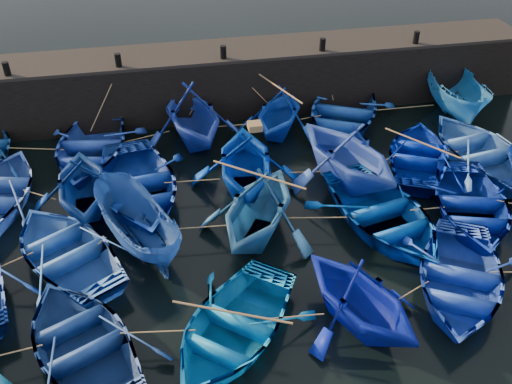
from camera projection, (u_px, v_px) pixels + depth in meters
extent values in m
plane|color=black|center=(278.00, 277.00, 16.08)|extent=(120.00, 120.00, 0.00)
cube|color=black|center=(221.00, 81.00, 23.71)|extent=(26.00, 2.50, 2.50)
cube|color=black|center=(220.00, 51.00, 22.95)|extent=(26.00, 2.50, 0.12)
cylinder|color=black|center=(6.00, 69.00, 20.76)|extent=(0.24, 0.24, 0.50)
cylinder|color=black|center=(118.00, 60.00, 21.41)|extent=(0.24, 0.24, 0.50)
cylinder|color=black|center=(223.00, 52.00, 22.05)|extent=(0.24, 0.24, 0.50)
cylinder|color=black|center=(323.00, 45.00, 22.69)|extent=(0.24, 0.24, 0.50)
cylinder|color=black|center=(416.00, 37.00, 23.34)|extent=(0.24, 0.24, 0.50)
imported|color=#1D3EB6|center=(90.00, 147.00, 20.77)|extent=(4.56, 5.77, 1.08)
imported|color=#1B37A6|center=(192.00, 114.00, 21.48)|extent=(4.63, 5.13, 2.38)
imported|color=blue|center=(279.00, 112.00, 22.09)|extent=(4.57, 4.77, 1.94)
imported|color=navy|center=(342.00, 113.00, 22.87)|extent=(6.11, 6.78, 1.15)
imported|color=#1E65AA|center=(456.00, 94.00, 23.38)|extent=(2.61, 5.18, 1.92)
imported|color=navy|center=(82.00, 184.00, 18.01)|extent=(3.73, 4.23, 2.07)
imported|color=navy|center=(137.00, 185.00, 18.75)|extent=(4.56, 5.90, 1.13)
imported|color=#002EA5|center=(246.00, 161.00, 18.87)|extent=(4.36, 4.88, 2.32)
imported|color=blue|center=(348.00, 152.00, 19.21)|extent=(5.43, 5.79, 2.45)
imported|color=#001C96|center=(419.00, 155.00, 20.49)|extent=(4.91, 5.50, 0.94)
imported|color=blue|center=(481.00, 150.00, 20.64)|extent=(4.39, 5.62, 1.07)
imported|color=blue|center=(66.00, 250.00, 16.28)|extent=(5.32, 5.81, 0.98)
imported|color=navy|center=(136.00, 226.00, 16.62)|extent=(3.17, 4.51, 1.64)
imported|color=#266397|center=(258.00, 207.00, 16.90)|extent=(5.34, 5.53, 2.23)
imported|color=#013A95|center=(383.00, 214.00, 17.55)|extent=(4.73, 5.85, 1.07)
imported|color=#06218F|center=(471.00, 205.00, 17.99)|extent=(4.71, 5.62, 1.00)
imported|color=navy|center=(82.00, 341.00, 13.63)|extent=(4.88, 5.53, 0.95)
imported|color=blue|center=(232.00, 326.00, 13.99)|extent=(5.45, 5.64, 0.95)
imported|color=#05159D|center=(360.00, 296.00, 14.12)|extent=(4.52, 4.77, 1.98)
imported|color=#1B3DBE|center=(459.00, 278.00, 15.33)|extent=(5.31, 5.84, 0.99)
cube|color=brown|center=(255.00, 126.00, 18.18)|extent=(0.43, 0.44, 0.22)
cylinder|color=tan|center=(35.00, 149.00, 20.67)|extent=(2.05, 0.58, 0.04)
cylinder|color=tan|center=(142.00, 138.00, 21.31)|extent=(2.05, 0.63, 0.04)
cylinder|color=tan|center=(236.00, 125.00, 22.09)|extent=(1.57, 0.11, 0.04)
cylinder|color=tan|center=(311.00, 117.00, 22.61)|extent=(0.87, 0.18, 0.04)
cylinder|color=tan|center=(399.00, 108.00, 23.25)|extent=(3.02, 0.08, 0.04)
cylinder|color=tan|center=(39.00, 195.00, 18.36)|extent=(1.10, 0.78, 0.04)
cylinder|color=tan|center=(111.00, 191.00, 18.52)|extent=(0.18, 0.27, 0.04)
cylinder|color=tan|center=(192.00, 181.00, 18.99)|extent=(1.85, 0.18, 0.04)
cylinder|color=tan|center=(297.00, 172.00, 19.42)|extent=(1.68, 0.26, 0.04)
cylinder|color=tan|center=(384.00, 160.00, 20.02)|extent=(1.12, 0.50, 0.04)
cylinder|color=tan|center=(451.00, 151.00, 20.54)|extent=(0.50, 0.25, 0.04)
cylinder|color=tan|center=(11.00, 262.00, 15.77)|extent=(1.13, 0.64, 0.04)
cylinder|color=tan|center=(102.00, 241.00, 16.51)|extent=(0.25, 0.28, 0.04)
cylinder|color=tan|center=(199.00, 227.00, 17.00)|extent=(1.80, 0.19, 0.04)
cylinder|color=tan|center=(321.00, 218.00, 17.39)|extent=(2.06, 0.42, 0.04)
cylinder|color=tan|center=(428.00, 209.00, 17.75)|extent=(1.12, 0.11, 0.04)
cylinder|color=tan|center=(508.00, 203.00, 18.00)|extent=(0.58, 0.39, 0.04)
cylinder|color=tan|center=(14.00, 352.00, 13.27)|extent=(1.27, 0.19, 0.04)
cylinder|color=tan|center=(158.00, 332.00, 13.77)|extent=(1.80, 0.30, 0.04)
cylinder|color=tan|center=(296.00, 316.00, 14.16)|extent=(1.41, 0.15, 0.04)
cylinder|color=tan|center=(410.00, 292.00, 14.84)|extent=(1.28, 0.58, 0.04)
cylinder|color=tan|center=(105.00, 99.00, 21.59)|extent=(1.40, 0.98, 2.09)
cylinder|color=tan|center=(206.00, 87.00, 22.46)|extent=(1.55, 0.38, 2.09)
cylinder|color=tan|center=(249.00, 84.00, 22.70)|extent=(1.89, 0.45, 2.09)
cylinder|color=tan|center=(328.00, 76.00, 23.30)|extent=(0.57, 0.31, 2.08)
cylinder|color=tan|center=(429.00, 68.00, 23.99)|extent=(1.38, 0.35, 2.09)
cylinder|color=#99724C|center=(280.00, 88.00, 21.51)|extent=(1.08, 2.84, 0.06)
cylinder|color=#99724C|center=(422.00, 143.00, 20.20)|extent=(1.77, 2.49, 0.06)
cylinder|color=#99724C|center=(258.00, 175.00, 16.23)|extent=(2.34, 1.97, 0.06)
cylinder|color=#99724C|center=(232.00, 312.00, 13.70)|extent=(2.74, 1.32, 0.06)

